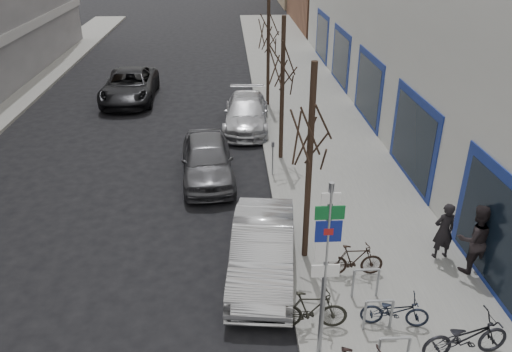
{
  "coord_description": "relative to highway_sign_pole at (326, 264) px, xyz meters",
  "views": [
    {
      "loc": [
        0.62,
        -7.7,
        8.23
      ],
      "look_at": [
        1.33,
        4.71,
        2.0
      ],
      "focal_mm": 35.0,
      "sensor_mm": 36.0,
      "label": 1
    }
  ],
  "objects": [
    {
      "name": "sidewalk_east",
      "position": [
        2.1,
        10.01,
        -2.38
      ],
      "size": [
        5.0,
        70.0,
        0.15
      ],
      "primitive_type": "cube",
      "color": "slate",
      "rests_on": "ground"
    },
    {
      "name": "highway_sign_pole",
      "position": [
        0.0,
        0.0,
        0.0
      ],
      "size": [
        0.55,
        0.1,
        4.2
      ],
      "color": "gray",
      "rests_on": "ground"
    },
    {
      "name": "bike_rack",
      "position": [
        1.4,
        0.61,
        -1.8
      ],
      "size": [
        0.66,
        2.26,
        0.83
      ],
      "color": "gray",
      "rests_on": "sidewalk_east"
    },
    {
      "name": "tree_near",
      "position": [
        0.2,
        3.51,
        1.65
      ],
      "size": [
        1.8,
        1.8,
        5.5
      ],
      "color": "black",
      "rests_on": "ground"
    },
    {
      "name": "tree_mid",
      "position": [
        0.2,
        10.01,
        1.65
      ],
      "size": [
        1.8,
        1.8,
        5.5
      ],
      "color": "black",
      "rests_on": "ground"
    },
    {
      "name": "tree_far",
      "position": [
        0.2,
        16.51,
        1.65
      ],
      "size": [
        1.8,
        1.8,
        5.5
      ],
      "color": "black",
      "rests_on": "ground"
    },
    {
      "name": "meter_front",
      "position": [
        -0.25,
        3.01,
        -1.54
      ],
      "size": [
        0.1,
        0.08,
        1.27
      ],
      "color": "gray",
      "rests_on": "sidewalk_east"
    },
    {
      "name": "meter_mid",
      "position": [
        -0.25,
        8.51,
        -1.54
      ],
      "size": [
        0.1,
        0.08,
        1.27
      ],
      "color": "gray",
      "rests_on": "sidewalk_east"
    },
    {
      "name": "meter_back",
      "position": [
        -0.25,
        14.01,
        -1.54
      ],
      "size": [
        0.1,
        0.08,
        1.27
      ],
      "color": "gray",
      "rests_on": "sidewalk_east"
    },
    {
      "name": "bike_mid_curb",
      "position": [
        1.81,
        0.72,
        -1.84
      ],
      "size": [
        1.58,
        0.7,
        0.93
      ],
      "primitive_type": "imported",
      "rotation": [
        0.0,
        0.0,
        1.41
      ],
      "color": "black",
      "rests_on": "sidewalk_east"
    },
    {
      "name": "bike_mid_inner",
      "position": [
        -0.07,
        0.76,
        -1.81
      ],
      "size": [
        1.67,
        0.59,
        1.0
      ],
      "primitive_type": "imported",
      "rotation": [
        0.0,
        0.0,
        1.51
      ],
      "color": "black",
      "rests_on": "sidewalk_east"
    },
    {
      "name": "bike_far_curb",
      "position": [
        2.99,
        -0.24,
        -1.73
      ],
      "size": [
        1.96,
        0.79,
        1.16
      ],
      "primitive_type": "imported",
      "rotation": [
        0.0,
        0.0,
        1.69
      ],
      "color": "black",
      "rests_on": "sidewalk_east"
    },
    {
      "name": "bike_far_inner",
      "position": [
        1.33,
        2.57,
        -1.85
      ],
      "size": [
        1.53,
        0.47,
        0.92
      ],
      "primitive_type": "imported",
      "rotation": [
        0.0,
        0.0,
        1.56
      ],
      "color": "black",
      "rests_on": "sidewalk_east"
    },
    {
      "name": "parked_car_front",
      "position": [
        -1.0,
        2.95,
        -1.72
      ],
      "size": [
        2.06,
        4.65,
        1.48
      ],
      "primitive_type": "imported",
      "rotation": [
        0.0,
        0.0,
        -0.11
      ],
      "color": "#B8B9BE",
      "rests_on": "ground"
    },
    {
      "name": "parked_car_mid",
      "position": [
        -2.6,
        8.63,
        -1.69
      ],
      "size": [
        2.15,
        4.62,
        1.53
      ],
      "primitive_type": "imported",
      "rotation": [
        0.0,
        0.0,
        0.08
      ],
      "color": "#4F4F54",
      "rests_on": "ground"
    },
    {
      "name": "parked_car_back",
      "position": [
        -1.0,
        13.68,
        -1.76
      ],
      "size": [
        2.28,
        4.95,
        1.4
      ],
      "primitive_type": "imported",
      "rotation": [
        0.0,
        0.0,
        -0.07
      ],
      "color": "#B3B3B8",
      "rests_on": "ground"
    },
    {
      "name": "lane_car",
      "position": [
        -6.93,
        18.09,
        -1.68
      ],
      "size": [
        2.68,
        5.64,
        1.56
      ],
      "primitive_type": "imported",
      "rotation": [
        0.0,
        0.0,
        0.02
      ],
      "color": "black",
      "rests_on": "ground"
    },
    {
      "name": "pedestrian_near",
      "position": [
        3.87,
        3.23,
        -1.48
      ],
      "size": [
        0.65,
        0.47,
        1.65
      ],
      "primitive_type": "imported",
      "rotation": [
        0.0,
        0.0,
        3.28
      ],
      "color": "black",
      "rests_on": "sidewalk_east"
    },
    {
      "name": "pedestrian_far",
      "position": [
        4.4,
        2.59,
        -1.33
      ],
      "size": [
        0.72,
        0.49,
        1.96
      ],
      "primitive_type": "imported",
      "rotation": [
        0.0,
        0.0,
        3.14
      ],
      "color": "black",
      "rests_on": "sidewalk_east"
    }
  ]
}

